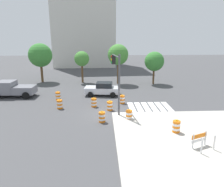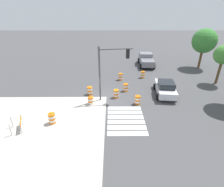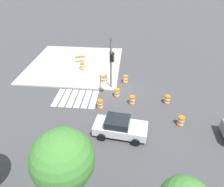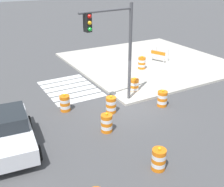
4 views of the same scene
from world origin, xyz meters
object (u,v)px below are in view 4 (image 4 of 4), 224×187
traffic_barrel_crosswalk_end (65,103)px  traffic_barrel_median_far (134,86)px  traffic_barrel_opposite_curb (111,105)px  construction_barricade (159,55)px  sports_car (9,131)px  traffic_barrel_median_near (159,159)px  traffic_barrel_lane_center (162,99)px  traffic_light_pole (114,38)px  traffic_barrel_on_sidewalk (142,63)px  traffic_barrel_far_curb (107,123)px

traffic_barrel_crosswalk_end → traffic_barrel_median_far: (0.17, -4.71, 0.00)m
traffic_barrel_opposite_curb → construction_barricade: size_ratio=0.71×
construction_barricade → sports_car: bearing=115.5°
traffic_barrel_opposite_curb → construction_barricade: (5.63, -7.75, 0.27)m
sports_car → traffic_barrel_opposite_curb: sports_car is taller
sports_car → traffic_barrel_crosswalk_end: sports_car is taller
sports_car → traffic_barrel_median_near: 6.47m
traffic_barrel_crosswalk_end → traffic_barrel_lane_center: bearing=-113.6°
traffic_barrel_crosswalk_end → traffic_light_pole: bearing=-107.0°
traffic_barrel_crosswalk_end → traffic_barrel_median_near: size_ratio=1.00×
traffic_barrel_median_near → traffic_barrel_lane_center: (4.28, -3.65, 0.00)m
traffic_barrel_crosswalk_end → traffic_barrel_on_sidewalk: traffic_barrel_on_sidewalk is taller
traffic_barrel_lane_center → traffic_barrel_on_sidewalk: size_ratio=1.00×
sports_car → traffic_barrel_median_far: sports_car is taller
traffic_barrel_far_curb → traffic_barrel_opposite_curb: size_ratio=1.00×
sports_car → construction_barricade: size_ratio=3.11×
traffic_barrel_lane_center → traffic_barrel_opposite_curb: same height
traffic_barrel_crosswalk_end → construction_barricade: bearing=-66.9°
traffic_barrel_crosswalk_end → traffic_barrel_lane_center: 5.50m
traffic_barrel_opposite_curb → construction_barricade: 9.58m
traffic_barrel_opposite_curb → traffic_barrel_median_far: bearing=-58.4°
traffic_barrel_lane_center → traffic_barrel_opposite_curb: size_ratio=1.00×
traffic_barrel_crosswalk_end → construction_barricade: construction_barricade is taller
construction_barricade → traffic_light_pole: size_ratio=0.26×
traffic_barrel_lane_center → traffic_barrel_far_curb: bearing=101.6°
sports_car → construction_barricade: (6.29, -13.20, -0.09)m
traffic_barrel_median_far → traffic_barrel_on_sidewalk: traffic_barrel_on_sidewalk is taller
traffic_barrel_median_near → traffic_barrel_opposite_curb: bearing=-8.2°
traffic_barrel_on_sidewalk → construction_barricade: 2.45m
traffic_barrel_median_far → construction_barricade: 6.56m
traffic_barrel_opposite_curb → traffic_light_pole: traffic_light_pole is taller
traffic_barrel_median_near → traffic_barrel_on_sidewalk: (9.87, -6.17, 0.15)m
traffic_light_pole → traffic_barrel_crosswalk_end: bearing=73.0°
sports_car → traffic_barrel_median_near: sports_car is taller
traffic_barrel_median_near → traffic_barrel_opposite_curb: (5.06, -0.73, 0.00)m
traffic_barrel_on_sidewalk → traffic_light_pole: 7.25m
traffic_barrel_lane_center → traffic_barrel_on_sidewalk: (5.58, -2.52, 0.15)m
traffic_barrel_median_far → traffic_barrel_on_sidewalk: 4.30m
traffic_barrel_lane_center → traffic_barrel_on_sidewalk: 6.13m
traffic_barrel_median_far → traffic_light_pole: bearing=115.4°
traffic_barrel_far_curb → construction_barricade: size_ratio=0.71×
traffic_barrel_lane_center → construction_barricade: 8.03m
traffic_barrel_far_curb → traffic_light_pole: traffic_light_pole is taller
construction_barricade → traffic_barrel_opposite_curb: bearing=126.0°
sports_car → traffic_light_pole: bearing=-78.0°
traffic_barrel_median_far → traffic_barrel_on_sidewalk: bearing=-41.5°
traffic_barrel_median_far → sports_car: bearing=105.6°
traffic_barrel_far_curb → traffic_barrel_crosswalk_end: bearing=17.6°
traffic_barrel_far_curb → construction_barricade: (7.25, -8.90, 0.27)m
traffic_barrel_crosswalk_end → traffic_barrel_opposite_curb: bearing=-124.0°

